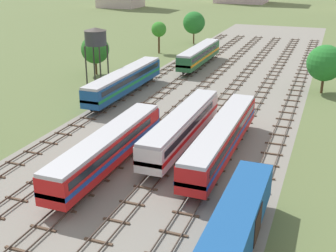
% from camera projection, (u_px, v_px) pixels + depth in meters
% --- Properties ---
extents(ground_plane, '(480.00, 480.00, 0.00)m').
position_uv_depth(ground_plane, '(203.00, 103.00, 66.11)').
color(ground_plane, '#5B6B3D').
extents(ballast_bed, '(28.86, 176.00, 0.01)m').
position_uv_depth(ballast_bed, '(203.00, 103.00, 66.11)').
color(ballast_bed, gray).
rests_on(ballast_bed, ground).
extents(track_far_left, '(2.40, 126.00, 0.29)m').
position_uv_depth(track_far_left, '(131.00, 92.00, 71.04)').
color(track_far_left, '#47382D').
rests_on(track_far_left, ground).
extents(track_left, '(2.40, 126.00, 0.29)m').
position_uv_depth(track_left, '(159.00, 95.00, 69.40)').
color(track_left, '#47382D').
rests_on(track_left, ground).
extents(track_centre_left, '(2.40, 126.00, 0.29)m').
position_uv_depth(track_centre_left, '(189.00, 98.00, 67.76)').
color(track_centre_left, '#47382D').
rests_on(track_centre_left, ground).
extents(track_centre, '(2.40, 126.00, 0.29)m').
position_uv_depth(track_centre, '(221.00, 102.00, 66.12)').
color(track_centre, '#47382D').
rests_on(track_centre, ground).
extents(track_centre_right, '(2.40, 126.00, 0.29)m').
position_uv_depth(track_centre_right, '(254.00, 105.00, 64.48)').
color(track_centre_right, '#47382D').
rests_on(track_centre_right, ground).
extents(track_right, '(2.40, 126.00, 0.29)m').
position_uv_depth(track_right, '(289.00, 109.00, 62.84)').
color(track_right, '#47382D').
rests_on(track_right, ground).
extents(freight_boxcar_right_nearest, '(2.87, 14.00, 3.60)m').
position_uv_depth(freight_boxcar_right_nearest, '(238.00, 219.00, 31.84)').
color(freight_boxcar_right_nearest, '#194C8C').
rests_on(freight_boxcar_right_nearest, ground).
extents(diesel_railcar_centre_left_near, '(2.96, 20.50, 3.80)m').
position_uv_depth(diesel_railcar_centre_left_near, '(108.00, 147.00, 43.87)').
color(diesel_railcar_centre_left_near, red).
rests_on(diesel_railcar_centre_left_near, ground).
extents(passenger_coach_centre_right_mid, '(2.96, 22.00, 3.80)m').
position_uv_depth(passenger_coach_centre_right_mid, '(222.00, 136.00, 46.56)').
color(passenger_coach_centre_right_mid, red).
rests_on(passenger_coach_centre_right_mid, ground).
extents(diesel_railcar_centre_midfar, '(2.96, 20.50, 3.80)m').
position_uv_depth(diesel_railcar_centre_midfar, '(182.00, 126.00, 49.54)').
color(diesel_railcar_centre_midfar, white).
rests_on(diesel_railcar_centre_midfar, ground).
extents(passenger_coach_far_left_far, '(2.96, 22.00, 3.80)m').
position_uv_depth(passenger_coach_far_left_far, '(125.00, 80.00, 68.43)').
color(passenger_coach_far_left_far, '#194C8C').
rests_on(passenger_coach_far_left_far, ground).
extents(diesel_railcar_left_farther, '(2.96, 20.50, 3.80)m').
position_uv_depth(diesel_railcar_left_farther, '(199.00, 54.00, 87.39)').
color(diesel_railcar_left_farther, '#286638').
rests_on(diesel_railcar_left_farther, ground).
extents(water_tower, '(3.71, 3.71, 9.89)m').
position_uv_depth(water_tower, '(96.00, 38.00, 71.52)').
color(water_tower, '#2D2826').
rests_on(water_tower, ground).
extents(lineside_tree_0, '(3.39, 3.39, 7.16)m').
position_uv_depth(lineside_tree_0, '(159.00, 30.00, 99.31)').
color(lineside_tree_0, '#4C331E').
rests_on(lineside_tree_0, ground).
extents(lineside_tree_1, '(5.54, 5.54, 8.07)m').
position_uv_depth(lineside_tree_1, '(194.00, 23.00, 110.94)').
color(lineside_tree_1, '#4C331E').
rests_on(lineside_tree_1, ground).
extents(lineside_tree_2, '(5.17, 5.17, 7.30)m').
position_uv_depth(lineside_tree_2, '(95.00, 49.00, 80.71)').
color(lineside_tree_2, '#4C331E').
rests_on(lineside_tree_2, ground).
extents(lineside_tree_4, '(5.70, 5.70, 7.77)m').
position_uv_depth(lineside_tree_4, '(325.00, 63.00, 69.10)').
color(lineside_tree_4, '#4C331E').
rests_on(lineside_tree_4, ground).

